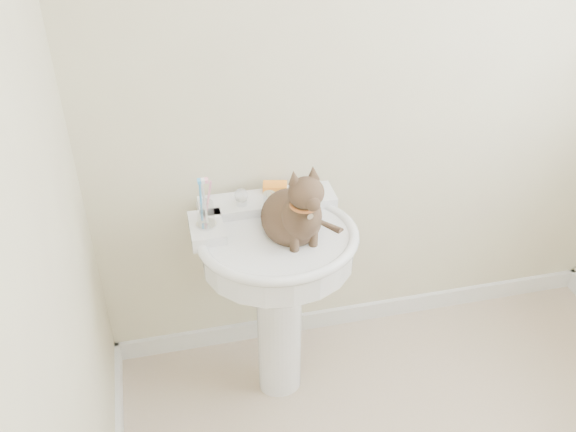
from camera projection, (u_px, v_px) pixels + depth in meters
wall_back at (380, 62)px, 2.28m from camera, size 2.20×0.00×2.50m
wall_left at (22, 327)px, 1.20m from camera, size 0.00×2.20×2.50m
baseboard_back at (360, 312)px, 2.96m from camera, size 2.20×0.02×0.09m
pedestal_sink at (278, 265)px, 2.32m from camera, size 0.58×0.57×0.80m
faucet at (269, 195)px, 2.31m from camera, size 0.28×0.12×0.14m
soap_bar at (275, 187)px, 2.40m from camera, size 0.10×0.08×0.03m
toothbrush_cup at (206, 214)px, 2.20m from camera, size 0.07×0.07×0.18m
cat at (295, 215)px, 2.19m from camera, size 0.23×0.29×0.43m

